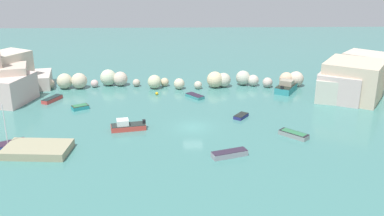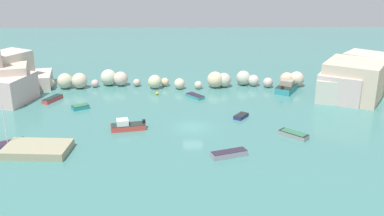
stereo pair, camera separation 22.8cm
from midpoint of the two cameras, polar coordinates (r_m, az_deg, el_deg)
cove_water at (r=57.07m, az=0.00°, el=-2.46°), size 160.00×160.00×0.00m
rock_breakwater at (r=73.92m, az=-2.03°, el=3.63°), size 42.99×4.70×2.70m
stone_dock at (r=52.71m, az=-19.36°, el=-5.03°), size 7.42×4.95×0.87m
channel_buoy at (r=70.07m, az=-4.64°, el=1.88°), size 0.48×0.48×0.48m
moored_boat_0 at (r=72.95m, az=11.91°, el=2.62°), size 4.35×5.11×1.88m
moored_boat_1 at (r=65.52m, az=-14.28°, el=0.12°), size 2.65×2.32×0.58m
moored_boat_2 at (r=54.96m, az=-22.68°, el=-4.50°), size 4.38×3.65×5.37m
moored_boat_3 at (r=55.38m, az=12.82°, el=-3.32°), size 3.45×3.42×0.62m
moored_boat_4 at (r=60.55m, az=6.21°, el=-1.03°), size 2.29×2.57×0.47m
moored_boat_5 at (r=56.70m, az=-8.45°, el=-2.28°), size 4.59×2.53×1.41m
moored_boat_6 at (r=70.20m, az=-17.63°, el=1.09°), size 2.50×3.75×0.60m
moored_boat_7 at (r=68.55m, az=0.27°, el=1.55°), size 2.98×3.25×0.49m
moored_boat_8 at (r=49.12m, az=4.70°, el=-5.88°), size 4.19×2.46×0.66m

